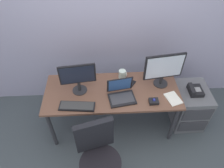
% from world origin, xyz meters
% --- Properties ---
extents(ground_plane, '(8.00, 8.00, 0.00)m').
position_xyz_m(ground_plane, '(0.00, 0.00, 0.00)').
color(ground_plane, '#424A4F').
extents(back_wall, '(6.00, 0.10, 2.80)m').
position_xyz_m(back_wall, '(0.00, 0.69, 1.40)').
color(back_wall, '#A09CB9').
rests_on(back_wall, ground).
extents(desk, '(1.67, 0.67, 0.71)m').
position_xyz_m(desk, '(0.00, 0.00, 0.63)').
color(desk, brown).
rests_on(desk, ground).
extents(file_cabinet, '(0.42, 0.53, 0.60)m').
position_xyz_m(file_cabinet, '(1.08, 0.04, 0.30)').
color(file_cabinet, slate).
rests_on(file_cabinet, ground).
extents(desk_phone, '(0.17, 0.20, 0.09)m').
position_xyz_m(desk_phone, '(1.08, 0.02, 0.63)').
color(desk_phone, black).
rests_on(desk_phone, file_cabinet).
extents(office_chair, '(0.52, 0.53, 0.93)m').
position_xyz_m(office_chair, '(-0.18, -0.76, 0.42)').
color(office_chair, black).
rests_on(office_chair, ground).
extents(monitor_main, '(0.49, 0.18, 0.45)m').
position_xyz_m(monitor_main, '(0.63, 0.09, 0.96)').
color(monitor_main, '#262628').
rests_on(monitor_main, desk).
extents(monitor_side, '(0.43, 0.18, 0.40)m').
position_xyz_m(monitor_side, '(-0.40, 0.03, 0.94)').
color(monitor_side, '#262628').
rests_on(monitor_side, desk).
extents(keyboard, '(0.42, 0.18, 0.03)m').
position_xyz_m(keyboard, '(-0.42, -0.23, 0.72)').
color(keyboard, black).
rests_on(keyboard, desk).
extents(laptop, '(0.35, 0.31, 0.24)m').
position_xyz_m(laptop, '(0.10, -0.10, 0.76)').
color(laptop, black).
rests_on(laptop, desk).
extents(trackball_mouse, '(0.11, 0.09, 0.07)m').
position_xyz_m(trackball_mouse, '(0.48, -0.21, 0.73)').
color(trackball_mouse, black).
rests_on(trackball_mouse, desk).
extents(coffee_mug, '(0.10, 0.09, 0.12)m').
position_xyz_m(coffee_mug, '(0.15, 0.24, 0.76)').
color(coffee_mug, silver).
rests_on(coffee_mug, desk).
extents(paper_notepad, '(0.20, 0.24, 0.01)m').
position_xyz_m(paper_notepad, '(0.72, -0.17, 0.71)').
color(paper_notepad, white).
rests_on(paper_notepad, desk).
extents(cell_phone, '(0.14, 0.15, 0.01)m').
position_xyz_m(cell_phone, '(0.25, 0.10, 0.71)').
color(cell_phone, black).
rests_on(cell_phone, desk).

